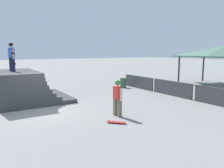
% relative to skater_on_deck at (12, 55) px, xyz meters
% --- Properties ---
extents(ground_plane, '(160.00, 160.00, 0.00)m').
position_rel_skater_on_deck_xyz_m(ground_plane, '(2.88, 0.99, -2.93)').
color(ground_plane, gray).
extents(quarter_pipe_ramp, '(4.41, 4.30, 1.94)m').
position_rel_skater_on_deck_xyz_m(quarter_pipe_ramp, '(-0.12, 0.48, -2.06)').
color(quarter_pipe_ramp, '#38383D').
rests_on(quarter_pipe_ramp, ground).
extents(skater_on_deck, '(0.74, 0.32, 1.72)m').
position_rel_skater_on_deck_xyz_m(skater_on_deck, '(0.00, 0.00, 0.00)').
color(skater_on_deck, '#1E2347').
rests_on(skater_on_deck, quarter_pipe_ramp).
extents(skateboard_on_deck, '(0.82, 0.43, 0.09)m').
position_rel_skater_on_deck_xyz_m(skateboard_on_deck, '(-0.64, 0.08, -0.93)').
color(skateboard_on_deck, green).
rests_on(skateboard_on_deck, quarter_pipe_ramp).
extents(bystander_walking, '(0.70, 0.26, 1.79)m').
position_rel_skater_on_deck_xyz_m(bystander_walking, '(5.69, 3.80, -1.88)').
color(bystander_walking, '#6B6051').
rests_on(bystander_walking, ground).
extents(skateboard_on_ground, '(0.73, 0.73, 0.09)m').
position_rel_skater_on_deck_xyz_m(skateboard_on_ground, '(6.56, 3.14, -2.87)').
color(skateboard_on_ground, red).
rests_on(skateboard_on_ground, ground).
extents(barrier_fence, '(10.97, 0.12, 1.05)m').
position_rel_skater_on_deck_xyz_m(barrier_fence, '(3.56, 9.90, -2.40)').
color(barrier_fence, '#3D3D42').
rests_on(barrier_fence, ground).
extents(trash_bin, '(0.52, 0.52, 0.85)m').
position_rel_skater_on_deck_xyz_m(trash_bin, '(-1.14, 8.95, -2.50)').
color(trash_bin, '#385B3D').
rests_on(trash_bin, ground).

